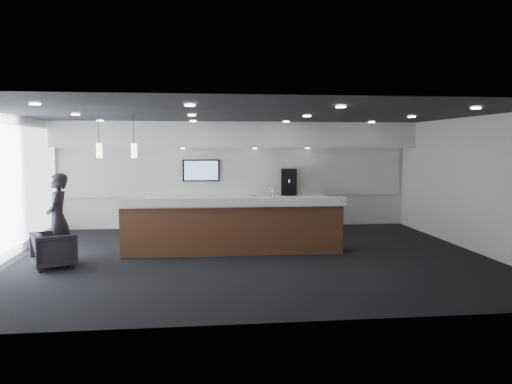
{
  "coord_description": "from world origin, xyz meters",
  "views": [
    {
      "loc": [
        -1.08,
        -10.37,
        2.35
      ],
      "look_at": [
        0.27,
        1.3,
        1.26
      ],
      "focal_mm": 35.0,
      "sensor_mm": 36.0,
      "label": 1
    }
  ],
  "objects": [
    {
      "name": "soffit_bulkhead",
      "position": [
        0.0,
        3.55,
        2.65
      ],
      "size": [
        10.0,
        0.9,
        0.7
      ],
      "primitive_type": "cube",
      "color": "silver",
      "rests_on": "back_wall"
    },
    {
      "name": "pendant_left",
      "position": [
        -2.4,
        0.8,
        2.25
      ],
      "size": [
        0.12,
        0.12,
        0.3
      ],
      "primitive_type": "cylinder",
      "color": "beige",
      "rests_on": "ceiling"
    },
    {
      "name": "back_wall",
      "position": [
        0.0,
        4.0,
        1.5
      ],
      "size": [
        10.0,
        0.02,
        3.0
      ],
      "primitive_type": "cube",
      "color": "silver",
      "rests_on": "ground"
    },
    {
      "name": "ceiling_can_lights",
      "position": [
        0.0,
        0.0,
        2.97
      ],
      "size": [
        7.0,
        5.0,
        0.02
      ],
      "primitive_type": null,
      "color": "white",
      "rests_on": "ceiling"
    },
    {
      "name": "pendant_right",
      "position": [
        -3.1,
        0.8,
        2.25
      ],
      "size": [
        0.12,
        0.12,
        0.3
      ],
      "primitive_type": "cylinder",
      "color": "beige",
      "rests_on": "ceiling"
    },
    {
      "name": "right_wall",
      "position": [
        5.0,
        0.0,
        1.5
      ],
      "size": [
        0.02,
        8.0,
        3.0
      ],
      "primitive_type": "cube",
      "color": "silver",
      "rests_on": "ground"
    },
    {
      "name": "wall_tv",
      "position": [
        -1.0,
        3.91,
        1.65
      ],
      "size": [
        1.05,
        0.08,
        0.62
      ],
      "color": "black",
      "rests_on": "back_wall"
    },
    {
      "name": "service_counter",
      "position": [
        -0.34,
        0.4,
        0.58
      ],
      "size": [
        4.86,
        0.93,
        1.49
      ],
      "rotation": [
        0.0,
        0.0,
        -0.03
      ],
      "color": "#4F2E1A",
      "rests_on": "ground"
    },
    {
      "name": "back_credenza",
      "position": [
        -0.0,
        3.64,
        0.48
      ],
      "size": [
        5.06,
        0.66,
        0.95
      ],
      "color": "#9EA0A6",
      "rests_on": "ground"
    },
    {
      "name": "lounge_guest",
      "position": [
        -3.91,
        0.0,
        0.9
      ],
      "size": [
        0.47,
        0.68,
        1.8
      ],
      "primitive_type": "imported",
      "rotation": [
        0.0,
        0.0,
        -1.52
      ],
      "color": "black",
      "rests_on": "ground"
    },
    {
      "name": "window_blinds_wall",
      "position": [
        -4.96,
        0.0,
        1.5
      ],
      "size": [
        0.04,
        7.36,
        2.55
      ],
      "primitive_type": "cube",
      "color": "white",
      "rests_on": "left_wall"
    },
    {
      "name": "cup_0",
      "position": [
        1.9,
        3.53,
        1.0
      ],
      "size": [
        0.1,
        0.1,
        0.1
      ],
      "primitive_type": "imported",
      "color": "white",
      "rests_on": "back_credenza"
    },
    {
      "name": "alcove_panel",
      "position": [
        0.0,
        3.97,
        1.6
      ],
      "size": [
        9.8,
        0.06,
        1.4
      ],
      "primitive_type": "cube",
      "color": "silver",
      "rests_on": "back_wall"
    },
    {
      "name": "cup_3",
      "position": [
        1.48,
        3.53,
        1.0
      ],
      "size": [
        0.13,
        0.13,
        0.1
      ],
      "primitive_type": "imported",
      "rotation": [
        0.0,
        0.0,
        1.94
      ],
      "color": "white",
      "rests_on": "back_credenza"
    },
    {
      "name": "cup_1",
      "position": [
        1.76,
        3.53,
        1.0
      ],
      "size": [
        0.14,
        0.14,
        0.1
      ],
      "primitive_type": "imported",
      "rotation": [
        0.0,
        0.0,
        0.65
      ],
      "color": "white",
      "rests_on": "back_credenza"
    },
    {
      "name": "left_wall",
      "position": [
        -5.0,
        0.0,
        1.5
      ],
      "size": [
        0.02,
        8.0,
        3.0
      ],
      "primitive_type": "cube",
      "color": "silver",
      "rests_on": "ground"
    },
    {
      "name": "info_sign_left",
      "position": [
        0.48,
        3.58,
        1.06
      ],
      "size": [
        0.16,
        0.04,
        0.22
      ],
      "primitive_type": "cube",
      "rotation": [
        0.0,
        0.0,
        0.13
      ],
      "color": "white",
      "rests_on": "back_credenza"
    },
    {
      "name": "ceiling",
      "position": [
        0.0,
        0.0,
        3.0
      ],
      "size": [
        10.0,
        8.0,
        0.02
      ],
      "primitive_type": "cube",
      "color": "black",
      "rests_on": "back_wall"
    },
    {
      "name": "ground",
      "position": [
        0.0,
        0.0,
        0.0
      ],
      "size": [
        10.0,
        10.0,
        0.0
      ],
      "primitive_type": "plane",
      "color": "black",
      "rests_on": "ground"
    },
    {
      "name": "coffee_machine",
      "position": [
        1.5,
        3.61,
        1.33
      ],
      "size": [
        0.53,
        0.61,
        0.75
      ],
      "rotation": [
        0.0,
        0.0,
        -0.24
      ],
      "color": "black",
      "rests_on": "back_credenza"
    },
    {
      "name": "info_sign_right",
      "position": [
        1.52,
        3.57,
        1.08
      ],
      "size": [
        0.2,
        0.06,
        0.27
      ],
      "primitive_type": "cube",
      "rotation": [
        0.0,
        0.0,
        -0.22
      ],
      "color": "white",
      "rests_on": "back_credenza"
    },
    {
      "name": "cup_2",
      "position": [
        1.62,
        3.53,
        1.0
      ],
      "size": [
        0.13,
        0.13,
        0.1
      ],
      "primitive_type": "imported",
      "rotation": [
        0.0,
        0.0,
        1.29
      ],
      "color": "white",
      "rests_on": "back_credenza"
    },
    {
      "name": "armchair",
      "position": [
        -3.87,
        -0.5,
        0.35
      ],
      "size": [
        1.02,
        1.01,
        0.7
      ],
      "primitive_type": "imported",
      "rotation": [
        0.0,
        0.0,
        2.02
      ],
      "color": "black",
      "rests_on": "ground"
    }
  ]
}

